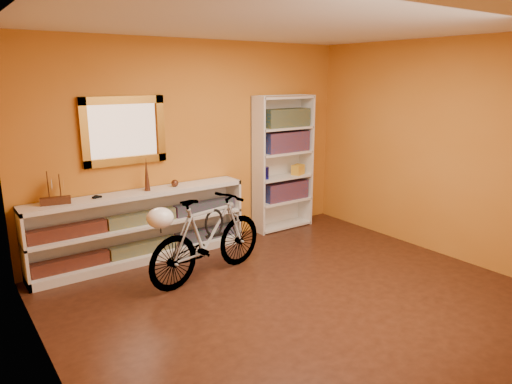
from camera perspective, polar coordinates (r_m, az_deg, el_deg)
floor at (r=4.79m, az=4.98°, el=-12.84°), size 4.50×4.00×0.01m
ceiling at (r=4.30m, az=5.76°, el=19.94°), size 4.50×4.00×0.01m
back_wall at (r=6.00m, az=-7.27°, el=5.72°), size 4.50×0.01×2.60m
left_wall at (r=3.39m, az=-25.00°, el=-1.99°), size 0.01×4.00×2.60m
right_wall at (r=6.06m, az=21.81°, el=4.91°), size 0.01×4.00×2.60m
gilt_mirror at (r=5.55m, az=-15.88°, el=7.23°), size 0.98×0.06×0.78m
wall_socket at (r=6.68m, az=-0.09°, el=-2.55°), size 0.09×0.02×0.09m
console_unit at (r=5.68m, az=-13.82°, el=-4.14°), size 2.60×0.35×0.85m
cd_row_lower at (r=5.74m, az=-13.60°, el=-6.61°), size 2.50×0.13×0.14m
cd_row_upper at (r=5.63m, az=-13.81°, el=-3.13°), size 2.50×0.13×0.14m
model_ship at (r=5.27m, az=-23.52°, el=0.49°), size 0.32×0.18×0.36m
toy_car at (r=5.41m, az=-18.90°, el=-0.71°), size 0.00×0.00×0.00m
bronze_ornament at (r=5.55m, az=-13.26°, el=2.12°), size 0.07×0.07×0.39m
decorative_orb at (r=5.72m, az=-9.92°, el=1.08°), size 0.09×0.09×0.09m
bookcase at (r=6.62m, az=3.32°, el=3.52°), size 0.90×0.30×1.90m
book_row_a at (r=6.74m, az=3.61°, el=0.18°), size 0.70×0.22×0.26m
book_row_b at (r=6.60m, az=3.70°, el=6.17°), size 0.70×0.22×0.28m
book_row_c at (r=6.57m, az=3.75°, el=9.07°), size 0.70×0.22×0.25m
travel_mug at (r=6.44m, az=1.25°, el=2.34°), size 0.08×0.08×0.17m
red_tin at (r=6.44m, az=1.82°, el=8.69°), size 0.15×0.15×0.18m
yellow_bag at (r=6.77m, az=5.18°, el=2.75°), size 0.22×0.18×0.14m
bicycle at (r=5.09m, az=-5.91°, el=-5.50°), size 0.70×1.62×0.93m
helmet at (r=4.63m, az=-11.68°, el=-3.13°), size 0.27×0.26×0.20m
u_lock at (r=5.10m, az=-5.16°, el=-3.78°), size 0.23×0.02×0.23m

